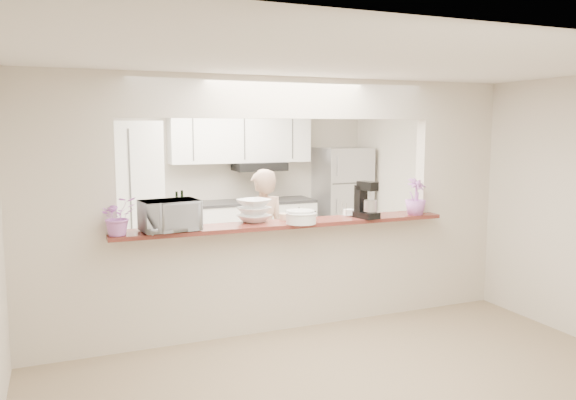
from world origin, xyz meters
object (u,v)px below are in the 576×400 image
stand_mixer (366,202)px  refrigerator (342,202)px  toaster_oven (170,216)px  person (262,238)px

stand_mixer → refrigerator: bearing=66.7°
refrigerator → stand_mixer: 3.06m
refrigerator → stand_mixer: (-1.20, -2.79, 0.41)m
refrigerator → stand_mixer: size_ratio=4.49×
refrigerator → toaster_oven: 4.24m
toaster_oven → person: bearing=29.1°
toaster_oven → person: person is taller
refrigerator → stand_mixer: refrigerator is taller
toaster_oven → stand_mixer: stand_mixer is taller
refrigerator → toaster_oven: size_ratio=3.38×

